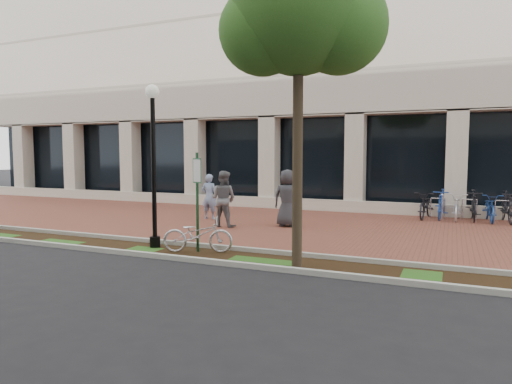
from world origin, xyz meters
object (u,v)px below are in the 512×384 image
at_px(parking_sign, 197,189).
at_px(lamppost, 153,157).
at_px(pedestrian_mid, 223,199).
at_px(street_tree, 301,15).
at_px(pedestrian_right, 287,198).
at_px(bike_rack_cluster, 465,206).
at_px(bollard, 442,206).
at_px(locked_bicycle, 198,235).
at_px(pedestrian_left, 209,197).

height_order(parking_sign, lamppost, lamppost).
bearing_deg(pedestrian_mid, street_tree, 135.93).
distance_m(pedestrian_right, bike_rack_cluster, 6.91).
xyz_separation_m(lamppost, bollard, (6.89, 8.65, -1.91)).
xyz_separation_m(parking_sign, pedestrian_right, (0.73, 4.75, -0.62)).
bearing_deg(pedestrian_right, bollard, -142.20).
bearing_deg(pedestrian_right, locked_bicycle, 80.51).
xyz_separation_m(pedestrian_left, pedestrian_right, (3.35, -0.56, 0.12)).
xyz_separation_m(parking_sign, bollard, (5.57, 8.68, -1.09)).
distance_m(locked_bicycle, bollard, 10.34).
bearing_deg(locked_bicycle, pedestrian_mid, -2.29).
relative_size(pedestrian_left, pedestrian_right, 0.88).
relative_size(lamppost, pedestrian_right, 2.18).
bearing_deg(bike_rack_cluster, parking_sign, -124.34).
bearing_deg(pedestrian_left, street_tree, 129.28).
bearing_deg(street_tree, lamppost, 172.97).
height_order(lamppost, locked_bicycle, lamppost).
bearing_deg(pedestrian_mid, parking_sign, 110.57).
xyz_separation_m(street_tree, pedestrian_right, (-2.13, 5.24, -4.42)).
bearing_deg(pedestrian_mid, pedestrian_right, -153.54).
xyz_separation_m(pedestrian_left, bike_rack_cluster, (8.97, 3.44, -0.32)).
xyz_separation_m(locked_bicycle, pedestrian_right, (0.69, 4.80, 0.52)).
relative_size(lamppost, locked_bicycle, 2.43).
bearing_deg(pedestrian_right, lamppost, 65.11).
bearing_deg(pedestrian_left, pedestrian_right, 166.44).
bearing_deg(parking_sign, pedestrian_right, 105.65).
distance_m(street_tree, pedestrian_mid, 7.46).
distance_m(parking_sign, bollard, 10.37).
relative_size(pedestrian_left, bike_rack_cluster, 0.48).
distance_m(locked_bicycle, pedestrian_mid, 4.16).
bearing_deg(bike_rack_cluster, street_tree, -109.09).
height_order(parking_sign, pedestrian_left, parking_sign).
distance_m(lamppost, pedestrian_right, 5.35).
bearing_deg(locked_bicycle, bollard, -53.04).
relative_size(parking_sign, pedestrian_mid, 1.32).
xyz_separation_m(pedestrian_mid, bike_rack_cluster, (7.62, 4.88, -0.41)).
bearing_deg(bike_rack_cluster, locked_bicycle, -124.00).
bearing_deg(locked_bicycle, lamppost, 65.70).
xyz_separation_m(lamppost, street_tree, (4.18, -0.52, 2.98)).
height_order(parking_sign, locked_bicycle, parking_sign).
relative_size(bollard, bike_rack_cluster, 0.28).
bearing_deg(pedestrian_right, pedestrian_mid, 22.70).
relative_size(street_tree, locked_bicycle, 4.00).
xyz_separation_m(locked_bicycle, bike_rack_cluster, (6.31, 8.80, 0.08)).
relative_size(locked_bicycle, pedestrian_mid, 0.92).
xyz_separation_m(pedestrian_right, bollard, (4.83, 3.93, -0.48)).
bearing_deg(parking_sign, pedestrian_mid, 132.53).
bearing_deg(street_tree, pedestrian_mid, 133.48).
height_order(lamppost, street_tree, street_tree).
xyz_separation_m(parking_sign, lamppost, (-1.33, 0.03, 0.82)).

